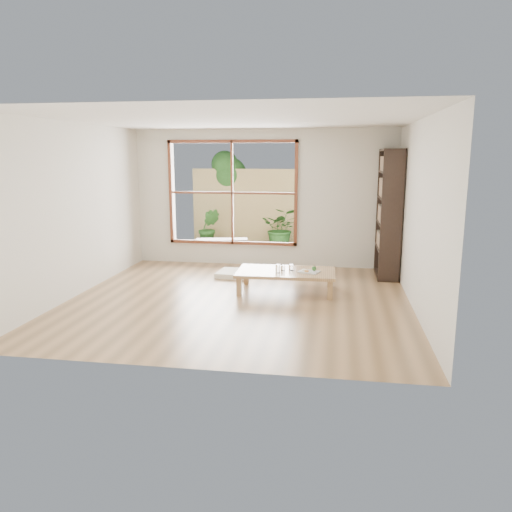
{
  "coord_description": "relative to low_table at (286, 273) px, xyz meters",
  "views": [
    {
      "loc": [
        1.4,
        -7.03,
        2.12
      ],
      "look_at": [
        0.16,
        0.59,
        0.55
      ],
      "focal_mm": 35.0,
      "sensor_mm": 36.0,
      "label": 1
    }
  ],
  "objects": [
    {
      "name": "ground",
      "position": [
        -0.64,
        -0.56,
        -0.29
      ],
      "size": [
        5.0,
        5.0,
        0.0
      ],
      "primitive_type": "plane",
      "color": "#A87F54",
      "rests_on": "ground"
    },
    {
      "name": "low_table",
      "position": [
        0.0,
        0.0,
        0.0
      ],
      "size": [
        1.54,
        0.89,
        0.33
      ],
      "rotation": [
        0.0,
        0.0,
        0.02
      ],
      "color": "tan",
      "rests_on": "ground"
    },
    {
      "name": "floor_cushion",
      "position": [
        -1.01,
        0.89,
        -0.25
      ],
      "size": [
        0.63,
        0.63,
        0.08
      ],
      "primitive_type": "cube",
      "rotation": [
        0.0,
        0.0,
        -0.1
      ],
      "color": "white",
      "rests_on": "ground"
    },
    {
      "name": "bookshelf",
      "position": [
        1.66,
        1.34,
        0.82
      ],
      "size": [
        0.36,
        1.0,
        2.22
      ],
      "primitive_type": "cube",
      "color": "black",
      "rests_on": "ground"
    },
    {
      "name": "glass_tall",
      "position": [
        -0.11,
        -0.15,
        0.11
      ],
      "size": [
        0.07,
        0.07,
        0.13
      ],
      "primitive_type": "cylinder",
      "color": "silver",
      "rests_on": "low_table"
    },
    {
      "name": "glass_mid",
      "position": [
        0.09,
        0.03,
        0.09
      ],
      "size": [
        0.06,
        0.06,
        0.09
      ],
      "primitive_type": "cylinder",
      "color": "silver",
      "rests_on": "low_table"
    },
    {
      "name": "glass_short",
      "position": [
        0.07,
        0.09,
        0.08
      ],
      "size": [
        0.07,
        0.07,
        0.09
      ],
      "primitive_type": "cylinder",
      "color": "silver",
      "rests_on": "low_table"
    },
    {
      "name": "glass_small",
      "position": [
        -0.05,
        0.01,
        0.08
      ],
      "size": [
        0.07,
        0.07,
        0.09
      ],
      "primitive_type": "cylinder",
      "color": "silver",
      "rests_on": "low_table"
    },
    {
      "name": "food_tray",
      "position": [
        0.37,
        -0.05,
        0.06
      ],
      "size": [
        0.35,
        0.3,
        0.09
      ],
      "rotation": [
        0.0,
        0.0,
        -0.35
      ],
      "color": "white",
      "rests_on": "low_table"
    },
    {
      "name": "deck",
      "position": [
        -1.24,
        3.0,
        -0.29
      ],
      "size": [
        2.8,
        2.0,
        0.05
      ],
      "primitive_type": "cube",
      "color": "#3D342C",
      "rests_on": "ground"
    },
    {
      "name": "garden_bench",
      "position": [
        -1.64,
        2.6,
        0.01
      ],
      "size": [
        1.13,
        0.54,
        0.34
      ],
      "rotation": [
        0.0,
        0.0,
        0.21
      ],
      "color": "black",
      "rests_on": "deck"
    },
    {
      "name": "bamboo_fence",
      "position": [
        -1.24,
        4.0,
        0.61
      ],
      "size": [
        2.8,
        0.06,
        1.8
      ],
      "primitive_type": "cube",
      "color": "#DBBA70",
      "rests_on": "ground"
    },
    {
      "name": "shrub_right",
      "position": [
        -0.48,
        3.58,
        0.19
      ],
      "size": [
        0.86,
        0.75,
        0.93
      ],
      "primitive_type": "imported",
      "rotation": [
        0.0,
        0.0,
        -0.03
      ],
      "color": "#2F6A27",
      "rests_on": "deck"
    },
    {
      "name": "shrub_left",
      "position": [
        -2.14,
        3.48,
        0.17
      ],
      "size": [
        0.55,
        0.48,
        0.89
      ],
      "primitive_type": "imported",
      "rotation": [
        0.0,
        0.0,
        0.18
      ],
      "color": "#2F6A27",
      "rests_on": "deck"
    },
    {
      "name": "garden_tree",
      "position": [
        -1.92,
        4.3,
        1.33
      ],
      "size": [
        1.04,
        0.85,
        2.22
      ],
      "color": "#4C3D2D",
      "rests_on": "ground"
    }
  ]
}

